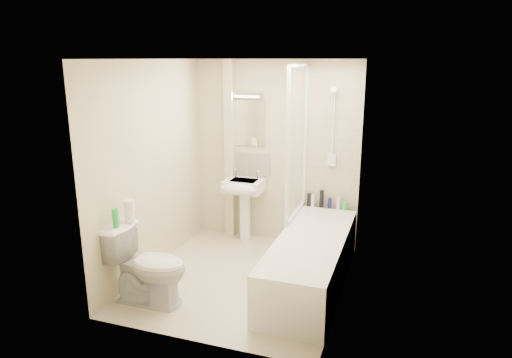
% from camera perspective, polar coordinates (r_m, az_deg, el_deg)
% --- Properties ---
extents(floor, '(2.50, 2.50, 0.00)m').
position_cam_1_polar(floor, '(5.28, -1.63, -12.29)').
color(floor, beige).
rests_on(floor, ground).
extents(wall_back, '(2.20, 0.02, 2.40)m').
position_cam_1_polar(wall_back, '(6.00, 2.46, 3.25)').
color(wall_back, beige).
rests_on(wall_back, ground).
extents(wall_left, '(0.02, 2.50, 2.40)m').
position_cam_1_polar(wall_left, '(5.32, -12.89, 1.38)').
color(wall_left, beige).
rests_on(wall_left, ground).
extents(wall_right, '(0.02, 2.50, 2.40)m').
position_cam_1_polar(wall_right, '(4.59, 11.24, -0.68)').
color(wall_right, beige).
rests_on(wall_right, ground).
extents(ceiling, '(2.20, 2.50, 0.02)m').
position_cam_1_polar(ceiling, '(4.69, -1.85, 14.77)').
color(ceiling, white).
rests_on(ceiling, wall_back).
extents(tile_back, '(0.70, 0.01, 1.75)m').
position_cam_1_polar(tile_back, '(5.79, 9.61, 4.89)').
color(tile_back, beige).
rests_on(tile_back, wall_back).
extents(tile_right, '(0.01, 2.10, 1.75)m').
position_cam_1_polar(tile_right, '(4.62, 11.39, 2.30)').
color(tile_right, beige).
rests_on(tile_right, wall_right).
extents(pipe_boxing, '(0.12, 0.12, 2.40)m').
position_cam_1_polar(pipe_boxing, '(6.15, -3.26, 3.52)').
color(pipe_boxing, beige).
rests_on(pipe_boxing, ground).
extents(splashback, '(0.60, 0.02, 0.30)m').
position_cam_1_polar(splashback, '(6.14, -0.92, 1.91)').
color(splashback, beige).
rests_on(splashback, wall_back).
extents(mirror, '(0.46, 0.01, 0.60)m').
position_cam_1_polar(mirror, '(6.04, -0.94, 7.00)').
color(mirror, white).
rests_on(mirror, wall_back).
extents(strip_light, '(0.42, 0.07, 0.07)m').
position_cam_1_polar(strip_light, '(5.98, -1.04, 10.48)').
color(strip_light, silver).
rests_on(strip_light, wall_back).
extents(bathtub, '(0.70, 2.10, 0.55)m').
position_cam_1_polar(bathtub, '(5.04, 6.86, -10.10)').
color(bathtub, white).
rests_on(bathtub, ground).
extents(shower_screen, '(0.04, 0.92, 1.80)m').
position_cam_1_polar(shower_screen, '(5.43, 5.20, 4.64)').
color(shower_screen, white).
rests_on(shower_screen, bathtub).
extents(shower_fixture, '(0.10, 0.16, 0.99)m').
position_cam_1_polar(shower_fixture, '(5.73, 9.57, 6.01)').
color(shower_fixture, white).
rests_on(shower_fixture, wall_back).
extents(pedestal_sink, '(0.50, 0.47, 0.97)m').
position_cam_1_polar(pedestal_sink, '(6.03, -1.63, -1.79)').
color(pedestal_sink, white).
rests_on(pedestal_sink, ground).
extents(bottle_black_a, '(0.06, 0.06, 0.17)m').
position_cam_1_polar(bottle_black_a, '(5.95, 6.69, -2.59)').
color(bottle_black_a, black).
rests_on(bottle_black_a, bathtub).
extents(bottle_white_a, '(0.05, 0.05, 0.16)m').
position_cam_1_polar(bottle_white_a, '(5.94, 7.11, -2.68)').
color(bottle_white_a, white).
rests_on(bottle_white_a, bathtub).
extents(bottle_black_b, '(0.06, 0.06, 0.23)m').
position_cam_1_polar(bottle_black_b, '(5.91, 8.20, -2.46)').
color(bottle_black_b, black).
rests_on(bottle_black_b, bathtub).
extents(bottle_blue, '(0.05, 0.05, 0.13)m').
position_cam_1_polar(bottle_blue, '(5.91, 9.18, -2.99)').
color(bottle_blue, navy).
rests_on(bottle_blue, bathtub).
extents(bottle_white_b, '(0.06, 0.06, 0.16)m').
position_cam_1_polar(bottle_white_b, '(5.89, 10.26, -2.97)').
color(bottle_white_b, silver).
rests_on(bottle_white_b, bathtub).
extents(bottle_green, '(0.07, 0.07, 0.09)m').
position_cam_1_polar(bottle_green, '(5.89, 11.01, -3.33)').
color(bottle_green, green).
rests_on(bottle_green, bathtub).
extents(toilet, '(0.48, 0.81, 0.81)m').
position_cam_1_polar(toilet, '(4.76, -13.34, -10.42)').
color(toilet, white).
rests_on(toilet, ground).
extents(toilet_roll_lower, '(0.10, 0.10, 0.11)m').
position_cam_1_polar(toilet_roll_lower, '(4.78, -15.51, -4.53)').
color(toilet_roll_lower, white).
rests_on(toilet_roll_lower, toilet).
extents(toilet_roll_upper, '(0.11, 0.11, 0.11)m').
position_cam_1_polar(toilet_roll_upper, '(4.76, -15.56, -3.22)').
color(toilet_roll_upper, white).
rests_on(toilet_roll_upper, toilet_roll_lower).
extents(green_bottle, '(0.06, 0.06, 0.19)m').
position_cam_1_polar(green_bottle, '(4.64, -17.17, -4.70)').
color(green_bottle, green).
rests_on(green_bottle, toilet).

